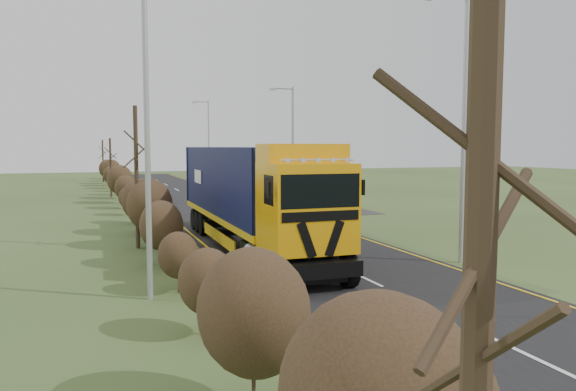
% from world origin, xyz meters
% --- Properties ---
extents(ground, '(160.00, 160.00, 0.00)m').
position_xyz_m(ground, '(0.00, 0.00, 0.00)').
color(ground, '#384C20').
rests_on(ground, ground).
extents(road, '(8.00, 120.00, 0.02)m').
position_xyz_m(road, '(0.00, 10.00, 0.01)').
color(road, black).
rests_on(road, ground).
extents(layby, '(6.00, 18.00, 0.02)m').
position_xyz_m(layby, '(6.50, 20.00, 0.01)').
color(layby, '#2A2825').
rests_on(layby, ground).
extents(lane_markings, '(7.52, 116.00, 0.01)m').
position_xyz_m(lane_markings, '(0.00, 9.69, 0.03)').
color(lane_markings, gold).
rests_on(lane_markings, road).
extents(hedgerow, '(2.24, 102.04, 6.05)m').
position_xyz_m(hedgerow, '(-6.00, 7.89, 1.62)').
color(hedgerow, black).
rests_on(hedgerow, ground).
extents(lorry, '(3.08, 15.88, 4.42)m').
position_xyz_m(lorry, '(-2.10, 2.08, 2.51)').
color(lorry, black).
rests_on(lorry, ground).
extents(car_red_hatchback, '(2.57, 4.44, 1.42)m').
position_xyz_m(car_red_hatchback, '(6.83, 14.77, 0.71)').
color(car_red_hatchback, '#921B07').
rests_on(car_red_hatchback, ground).
extents(car_blue_sedan, '(3.22, 4.53, 1.42)m').
position_xyz_m(car_blue_sedan, '(6.32, 20.01, 0.71)').
color(car_blue_sedan, '#0B173E').
rests_on(car_blue_sedan, ground).
extents(streetlight_near, '(2.08, 0.20, 9.81)m').
position_xyz_m(streetlight_near, '(4.47, -3.21, 5.43)').
color(streetlight_near, '#A3A6A9').
rests_on(streetlight_near, ground).
extents(streetlight_mid, '(1.82, 0.18, 8.54)m').
position_xyz_m(streetlight_mid, '(5.29, 17.02, 4.69)').
color(streetlight_mid, '#A3A6A9').
rests_on(streetlight_mid, ground).
extents(streetlight_far, '(2.10, 0.20, 9.93)m').
position_xyz_m(streetlight_far, '(5.66, 47.85, 5.50)').
color(streetlight_far, '#A3A6A9').
rests_on(streetlight_far, ground).
extents(left_pole, '(0.16, 0.16, 10.35)m').
position_xyz_m(left_pole, '(-6.89, -4.45, 5.18)').
color(left_pole, '#A3A6A9').
rests_on(left_pole, ground).
extents(speed_sign, '(0.69, 0.10, 2.52)m').
position_xyz_m(speed_sign, '(5.60, 9.43, 1.78)').
color(speed_sign, '#A3A6A9').
rests_on(speed_sign, ground).
extents(warning_board, '(0.69, 0.11, 1.80)m').
position_xyz_m(warning_board, '(5.56, 25.51, 1.09)').
color(warning_board, '#A3A6A9').
rests_on(warning_board, ground).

